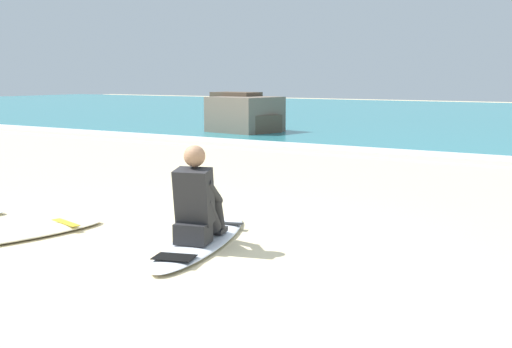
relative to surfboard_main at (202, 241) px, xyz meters
The scene contains 6 objects.
ground_plane 0.58m from the surfboard_main, 111.89° to the right, with size 80.00×80.00×0.00m, color beige.
breaking_foam 7.90m from the surfboard_main, 91.56° to the left, with size 80.00×0.90×0.11m, color white.
surfboard_main is the anchor object (origin of this frame).
surfer_seated 0.42m from the surfboard_main, 71.94° to the right, with size 0.52×0.76×0.95m.
surfboard_spare_near 1.97m from the surfboard_main, 155.69° to the right, with size 0.98×2.03×0.08m.
rock_outcrop_distant 12.24m from the surfboard_main, 121.12° to the left, with size 2.34×1.85×1.21m.
Camera 1 is at (3.99, -4.48, 1.67)m, focal length 44.86 mm.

